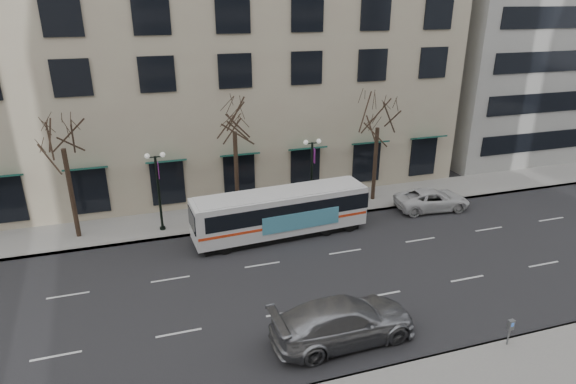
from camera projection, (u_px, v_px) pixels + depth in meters
name	position (u px, v px, depth m)	size (l,w,h in m)	color
ground	(273.00, 287.00, 24.68)	(160.00, 160.00, 0.00)	black
sidewalk_far	(307.00, 207.00, 34.00)	(80.00, 4.00, 0.15)	gray
building_hotel	(176.00, 22.00, 38.24)	(40.00, 20.00, 24.00)	tan
tree_far_left	(60.00, 133.00, 27.22)	(3.60, 3.60, 8.34)	black
tree_far_mid	(234.00, 117.00, 29.89)	(3.60, 3.60, 8.55)	black
tree_far_right	(379.00, 114.00, 32.83)	(3.60, 3.60, 8.06)	black
lamp_post_left	(159.00, 188.00, 29.47)	(1.22, 0.45, 5.21)	black
lamp_post_right	(312.00, 172.00, 32.22)	(1.22, 0.45, 5.21)	black
city_bus	(282.00, 212.00, 29.47)	(10.97, 3.12, 2.94)	white
silver_car	(344.00, 321.00, 20.58)	(2.60, 6.38, 1.85)	#93959A
white_pickup	(432.00, 199.00, 33.55)	(2.39, 5.19, 1.44)	silver
pay_station	(510.00, 327.00, 20.02)	(0.27, 0.19, 1.22)	slate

